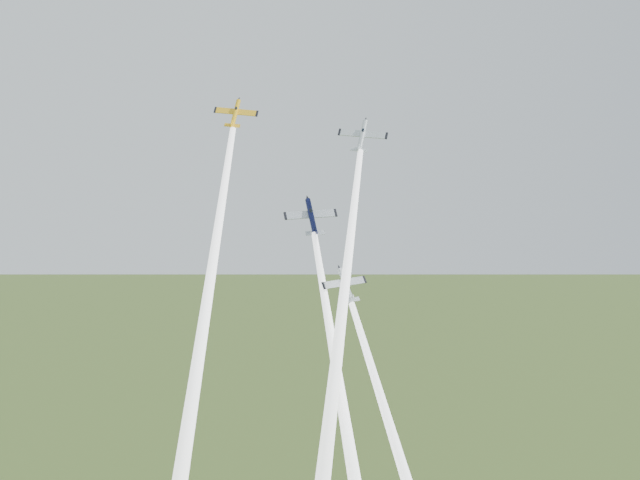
{
  "coord_description": "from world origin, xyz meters",
  "views": [
    {
      "loc": [
        -24.55,
        -124.55,
        98.78
      ],
      "look_at": [
        0.0,
        -6.0,
        92.0
      ],
      "focal_mm": 45.0,
      "sensor_mm": 36.0,
      "label": 1
    }
  ],
  "objects_px": {
    "plane_silver_right": "(362,136)",
    "plane_silver_low": "(346,285)",
    "plane_yellow": "(235,113)",
    "plane_navy": "(311,217)"
  },
  "relations": [
    {
      "from": "plane_silver_right",
      "to": "plane_silver_low",
      "type": "height_order",
      "value": "plane_silver_right"
    },
    {
      "from": "plane_yellow",
      "to": "plane_silver_right",
      "type": "relative_size",
      "value": 0.85
    },
    {
      "from": "plane_navy",
      "to": "plane_yellow",
      "type": "bearing_deg",
      "value": 172.34
    },
    {
      "from": "plane_navy",
      "to": "plane_silver_right",
      "type": "relative_size",
      "value": 1.05
    },
    {
      "from": "plane_navy",
      "to": "plane_silver_low",
      "type": "bearing_deg",
      "value": -70.39
    },
    {
      "from": "plane_silver_right",
      "to": "plane_silver_low",
      "type": "bearing_deg",
      "value": -92.24
    },
    {
      "from": "plane_yellow",
      "to": "plane_silver_low",
      "type": "xyz_separation_m",
      "value": [
        15.61,
        -10.16,
        -26.54
      ]
    },
    {
      "from": "plane_yellow",
      "to": "plane_navy",
      "type": "height_order",
      "value": "plane_yellow"
    },
    {
      "from": "plane_navy",
      "to": "plane_silver_low",
      "type": "distance_m",
      "value": 13.98
    },
    {
      "from": "plane_navy",
      "to": "plane_silver_right",
      "type": "height_order",
      "value": "plane_silver_right"
    }
  ]
}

